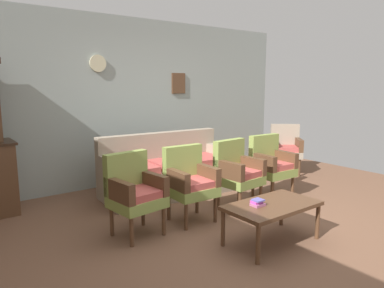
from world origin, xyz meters
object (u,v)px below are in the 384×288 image
(armchair_row_middle, at_px, (190,180))
(armchair_by_doorway, at_px, (237,171))
(wingback_chair_by_fireplace, at_px, (286,147))
(armchair_near_cabinet, at_px, (134,190))
(coffee_table, at_px, (272,208))
(armchair_near_couch_end, at_px, (271,163))
(floral_couch, at_px, (168,172))
(book_stack_on_table, at_px, (257,203))

(armchair_row_middle, height_order, armchair_by_doorway, same)
(armchair_by_doorway, xyz_separation_m, wingback_chair_by_fireplace, (2.01, 0.80, 0.00))
(armchair_near_cabinet, bearing_deg, coffee_table, -45.13)
(armchair_by_doorway, relative_size, armchair_near_couch_end, 1.00)
(floral_couch, bearing_deg, armchair_near_couch_end, -42.18)
(armchair_near_cabinet, xyz_separation_m, armchair_near_couch_end, (2.24, 0.01, 0.00))
(armchair_near_cabinet, height_order, wingback_chair_by_fireplace, same)
(armchair_near_cabinet, height_order, armchair_near_couch_end, same)
(wingback_chair_by_fireplace, bearing_deg, armchair_by_doorway, -158.23)
(floral_couch, distance_m, wingback_chair_by_fireplace, 2.43)
(floral_couch, bearing_deg, armchair_row_middle, -110.02)
(armchair_near_couch_end, height_order, wingback_chair_by_fireplace, same)
(floral_couch, height_order, wingback_chair_by_fireplace, same)
(armchair_by_doorway, xyz_separation_m, coffee_table, (-0.48, -1.02, -0.12))
(wingback_chair_by_fireplace, bearing_deg, armchair_row_middle, -164.06)
(armchair_near_couch_end, relative_size, wingback_chair_by_fireplace, 1.00)
(wingback_chair_by_fireplace, bearing_deg, armchair_near_couch_end, -149.44)
(book_stack_on_table, bearing_deg, armchair_near_cabinet, 131.26)
(floral_couch, relative_size, wingback_chair_by_fireplace, 2.27)
(armchair_near_couch_end, distance_m, book_stack_on_table, 1.70)
(wingback_chair_by_fireplace, distance_m, book_stack_on_table, 3.19)
(armchair_by_doorway, bearing_deg, armchair_near_cabinet, 178.97)
(armchair_near_couch_end, distance_m, wingback_chair_by_fireplace, 1.50)
(armchair_near_couch_end, bearing_deg, floral_couch, 137.82)
(floral_couch, relative_size, armchair_near_cabinet, 2.27)
(floral_couch, relative_size, armchair_by_doorway, 2.27)
(floral_couch, height_order, armchair_near_cabinet, same)
(armchair_row_middle, xyz_separation_m, wingback_chair_by_fireplace, (2.80, 0.80, 0.00))
(armchair_row_middle, relative_size, coffee_table, 0.90)
(armchair_by_doorway, distance_m, book_stack_on_table, 1.16)
(armchair_row_middle, xyz_separation_m, book_stack_on_table, (0.14, -0.97, -0.05))
(coffee_table, xyz_separation_m, book_stack_on_table, (-0.17, 0.05, 0.08))
(book_stack_on_table, bearing_deg, armchair_by_doorway, 56.14)
(armchair_by_doorway, bearing_deg, floral_couch, 110.94)
(armchair_by_doorway, xyz_separation_m, armchair_near_couch_end, (0.72, 0.04, 0.00))
(floral_couch, distance_m, armchair_by_doorway, 1.14)
(armchair_near_cabinet, xyz_separation_m, book_stack_on_table, (0.87, -0.99, -0.05))
(armchair_near_cabinet, height_order, armchair_by_doorway, same)
(armchair_row_middle, height_order, wingback_chair_by_fireplace, same)
(armchair_row_middle, distance_m, wingback_chair_by_fireplace, 2.91)
(armchair_near_couch_end, xyz_separation_m, book_stack_on_table, (-1.36, -1.00, -0.05))
(armchair_by_doorway, height_order, book_stack_on_table, armchair_by_doorway)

